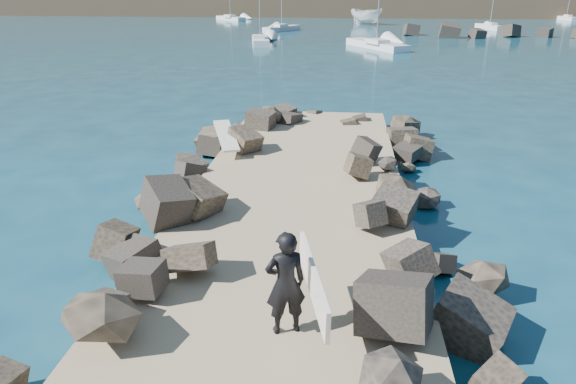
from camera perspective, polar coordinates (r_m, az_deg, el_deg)
name	(u,v)px	position (r m, az deg, el deg)	size (l,w,h in m)	color
ground	(292,231)	(13.51, 0.46, -4.31)	(800.00, 800.00, 0.00)	#0F384C
jetty	(283,258)	(11.62, -0.54, -7.35)	(6.00, 26.00, 0.60)	#8C7759
riprap_left	(165,234)	(12.58, -13.54, -4.54)	(2.60, 22.00, 1.00)	black
riprap_right	(413,246)	(12.02, 13.69, -5.88)	(2.60, 22.00, 1.00)	black
surfboard_resting	(226,139)	(17.99, -6.88, 5.90)	(0.57, 2.26, 0.08)	beige
boat_imported	(366,16)	(86.75, 8.70, 18.76)	(2.44, 6.49, 2.51)	silver
surfer_with_board	(289,283)	(8.42, 0.16, -10.08)	(1.16, 2.24, 1.85)	black
sailboat_e	(231,18)	(96.09, -6.40, 18.64)	(6.29, 6.50, 8.91)	silver
sailboat_d	(490,27)	(81.30, 21.52, 16.70)	(2.95, 6.07, 7.29)	silver
sailboat_a	(260,40)	(57.64, -3.11, 16.47)	(3.01, 7.55, 8.86)	silver
sailboat_c	(376,45)	(54.19, 9.80, 15.83)	(6.07, 8.57, 10.41)	silver
sailboat_f	(566,18)	(107.64, 28.53, 16.61)	(2.12, 5.08, 6.21)	silver
sailboat_b	(282,28)	(73.33, -0.70, 17.71)	(4.71, 6.15, 7.83)	silver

